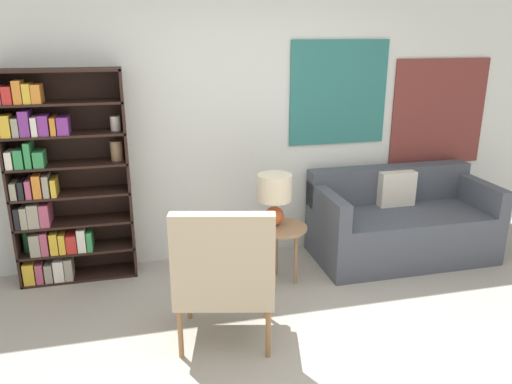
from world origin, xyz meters
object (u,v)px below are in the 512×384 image
at_px(armchair, 224,272).
at_px(couch, 400,224).
at_px(side_table, 281,234).
at_px(table_lamp, 275,193).
at_px(bookshelf, 57,185).

distance_m(armchair, couch, 2.23).
bearing_deg(side_table, armchair, -127.83).
relative_size(couch, table_lamp, 3.74).
height_order(bookshelf, side_table, bookshelf).
bearing_deg(bookshelf, couch, -4.88).
bearing_deg(couch, bookshelf, 175.12).
bearing_deg(armchair, side_table, 52.17).
xyz_separation_m(armchair, table_lamp, (0.59, 0.87, 0.23)).
height_order(bookshelf, couch, bookshelf).
height_order(armchair, table_lamp, armchair).
height_order(armchair, side_table, armchair).
distance_m(couch, side_table, 1.32).
height_order(side_table, table_lamp, table_lamp).
bearing_deg(table_lamp, bookshelf, 164.84).
height_order(couch, table_lamp, table_lamp).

